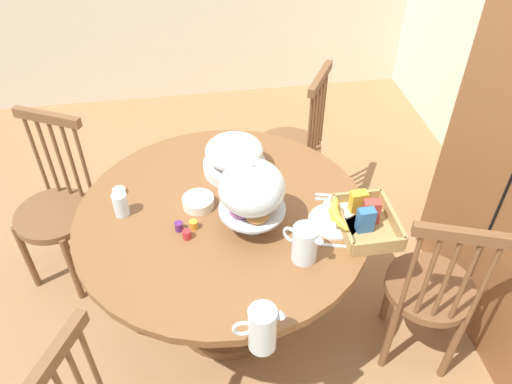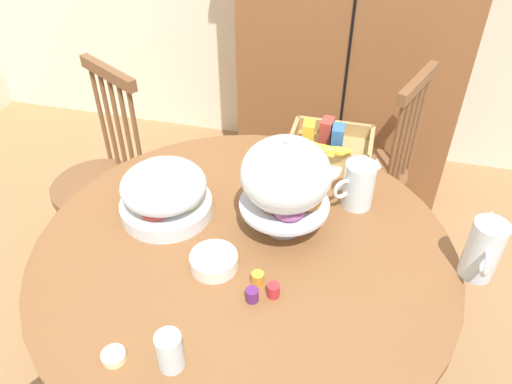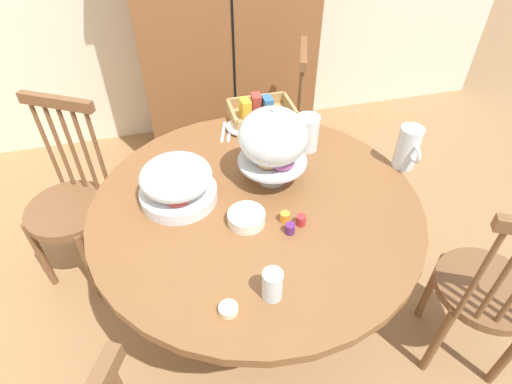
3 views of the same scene
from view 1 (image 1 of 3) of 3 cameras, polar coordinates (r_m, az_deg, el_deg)
The scene contains 21 objects.
ground_plane at distance 2.75m, azimuth -3.32°, elevation -14.54°, with size 10.00×10.00×0.00m, color #997047.
dining_table at distance 2.37m, azimuth -3.60°, elevation -5.75°, with size 1.29×1.29×0.74m.
windsor_chair_near_window at distance 2.85m, azimuth -21.47°, elevation -2.06°, with size 0.45×0.45×0.97m.
windsor_chair_facing_door at distance 2.43m, azimuth 18.97°, elevation -10.56°, with size 0.43×0.43×0.97m.
windsor_chair_far_side at distance 3.09m, azimuth 4.07°, elevation 4.92°, with size 0.45×0.45×0.97m.
pastry_stand_with_dome at distance 2.04m, azimuth -0.45°, elevation 0.14°, with size 0.28×0.28×0.34m.
fruit_platter_covered at distance 2.40m, azimuth -2.45°, elevation 4.05°, with size 0.30×0.30×0.18m.
orange_juice_pitcher at distance 1.73m, azimuth 0.69°, elevation -15.25°, with size 0.10×0.18×0.19m.
milk_pitcher at distance 2.00m, azimuth 5.46°, elevation -5.92°, with size 0.15×0.14×0.16m.
cereal_basket at distance 2.18m, azimuth 11.88°, elevation -2.94°, with size 0.32×0.30×0.12m.
china_plate_large at distance 2.20m, azimuth 8.75°, elevation -3.27°, with size 0.22×0.22×0.01m, color white.
china_plate_small at distance 2.26m, azimuth 9.40°, elevation -1.60°, with size 0.15×0.15×0.01m, color white.
cereal_bowl at distance 2.26m, azimuth -6.50°, elevation -1.10°, with size 0.14×0.14×0.04m, color white.
drinking_glass at distance 2.26m, azimuth -14.95°, elevation -1.36°, with size 0.06×0.06×0.11m, color silver.
butter_dish at distance 2.40m, azimuth -15.12°, elevation 0.09°, with size 0.06×0.06×0.02m, color beige.
jam_jar_strawberry at distance 2.12m, azimuth -7.77°, elevation -4.74°, with size 0.04×0.04×0.04m, color #B7282D.
jam_jar_apricot at distance 2.16m, azimuth -7.04°, elevation -3.67°, with size 0.04×0.04×0.04m, color orange.
jam_jar_grape at distance 2.16m, azimuth -8.64°, elevation -3.83°, with size 0.04×0.04×0.04m, color #5B2366.
table_knife at distance 2.31m, azimuth 8.77°, elevation -0.92°, with size 0.17×0.01×0.01m, color silver.
dinner_fork at distance 2.33m, azimuth 8.78°, elevation -0.43°, with size 0.17×0.01×0.01m, color silver.
soup_spoon at distance 2.11m, azimuth 8.71°, elevation -5.97°, with size 0.17×0.01×0.01m, color silver.
Camera 1 is at (1.56, -0.09, 2.27)m, focal length 35.62 mm.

